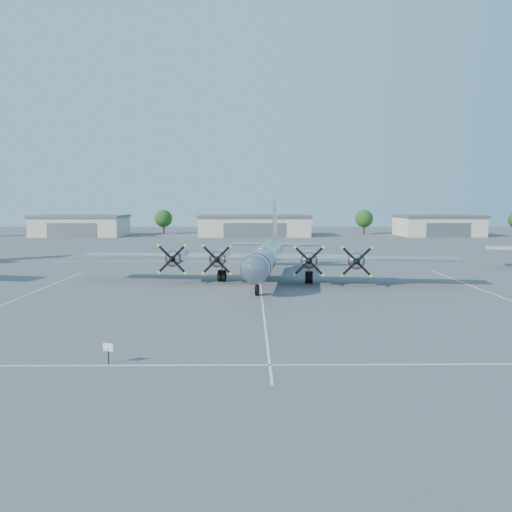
{
  "coord_description": "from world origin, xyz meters",
  "views": [
    {
      "loc": [
        -1.03,
        -47.85,
        8.66
      ],
      "look_at": [
        -0.47,
        2.79,
        3.2
      ],
      "focal_mm": 35.0,
      "sensor_mm": 36.0,
      "label": 1
    }
  ],
  "objects_px": {
    "hangar_west": "(81,225)",
    "main_bomber_b29": "(267,280)",
    "tree_east": "(364,219)",
    "info_placard": "(108,349)",
    "hangar_east": "(438,225)",
    "tree_west": "(164,219)",
    "hangar_center": "(254,225)"
  },
  "relations": [
    {
      "from": "hangar_west",
      "to": "main_bomber_b29",
      "type": "relative_size",
      "value": 0.56
    },
    {
      "from": "hangar_west",
      "to": "tree_east",
      "type": "height_order",
      "value": "tree_east"
    },
    {
      "from": "main_bomber_b29",
      "to": "info_placard",
      "type": "xyz_separation_m",
      "value": [
        -9.44,
        -29.23,
        0.81
      ]
    },
    {
      "from": "hangar_east",
      "to": "hangar_west",
      "type": "bearing_deg",
      "value": -180.0
    },
    {
      "from": "hangar_east",
      "to": "tree_west",
      "type": "bearing_deg",
      "value": 173.72
    },
    {
      "from": "tree_west",
      "to": "hangar_west",
      "type": "bearing_deg",
      "value": -158.11
    },
    {
      "from": "hangar_center",
      "to": "hangar_west",
      "type": "bearing_deg",
      "value": 180.0
    },
    {
      "from": "hangar_east",
      "to": "info_placard",
      "type": "relative_size",
      "value": 17.87
    },
    {
      "from": "hangar_west",
      "to": "hangar_east",
      "type": "height_order",
      "value": "same"
    },
    {
      "from": "main_bomber_b29",
      "to": "info_placard",
      "type": "bearing_deg",
      "value": -100.65
    },
    {
      "from": "hangar_east",
      "to": "info_placard",
      "type": "xyz_separation_m",
      "value": [
        -56.66,
        -103.72,
        -1.9
      ]
    },
    {
      "from": "hangar_center",
      "to": "tree_east",
      "type": "distance_m",
      "value": 30.64
    },
    {
      "from": "tree_west",
      "to": "hangar_east",
      "type": "bearing_deg",
      "value": -6.28
    },
    {
      "from": "hangar_west",
      "to": "info_placard",
      "type": "xyz_separation_m",
      "value": [
        36.34,
        -103.72,
        -1.9
      ]
    },
    {
      "from": "tree_east",
      "to": "hangar_east",
      "type": "bearing_deg",
      "value": -18.54
    },
    {
      "from": "hangar_west",
      "to": "hangar_center",
      "type": "xyz_separation_m",
      "value": [
        45.0,
        -0.0,
        -0.0
      ]
    },
    {
      "from": "hangar_west",
      "to": "info_placard",
      "type": "height_order",
      "value": "hangar_west"
    },
    {
      "from": "hangar_west",
      "to": "tree_east",
      "type": "relative_size",
      "value": 3.4
    },
    {
      "from": "tree_east",
      "to": "info_placard",
      "type": "xyz_separation_m",
      "value": [
        -38.66,
        -109.75,
        -3.41
      ]
    },
    {
      "from": "tree_east",
      "to": "main_bomber_b29",
      "type": "distance_m",
      "value": 85.77
    },
    {
      "from": "tree_west",
      "to": "info_placard",
      "type": "distance_m",
      "value": 112.99
    },
    {
      "from": "tree_east",
      "to": "info_placard",
      "type": "bearing_deg",
      "value": -109.41
    },
    {
      "from": "hangar_center",
      "to": "tree_west",
      "type": "distance_m",
      "value": 26.3
    },
    {
      "from": "tree_west",
      "to": "main_bomber_b29",
      "type": "bearing_deg",
      "value": -72.66
    },
    {
      "from": "tree_west",
      "to": "info_placard",
      "type": "bearing_deg",
      "value": -81.68
    },
    {
      "from": "tree_east",
      "to": "info_placard",
      "type": "relative_size",
      "value": 5.76
    },
    {
      "from": "hangar_west",
      "to": "tree_east",
      "type": "xyz_separation_m",
      "value": [
        75.0,
        6.04,
        1.51
      ]
    },
    {
      "from": "hangar_west",
      "to": "main_bomber_b29",
      "type": "height_order",
      "value": "hangar_west"
    },
    {
      "from": "tree_east",
      "to": "main_bomber_b29",
      "type": "xyz_separation_m",
      "value": [
        -29.23,
        -80.53,
        -4.22
      ]
    },
    {
      "from": "hangar_center",
      "to": "main_bomber_b29",
      "type": "distance_m",
      "value": 74.54
    },
    {
      "from": "hangar_center",
      "to": "hangar_east",
      "type": "bearing_deg",
      "value": 0.0
    },
    {
      "from": "hangar_west",
      "to": "hangar_east",
      "type": "relative_size",
      "value": 1.1
    }
  ]
}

